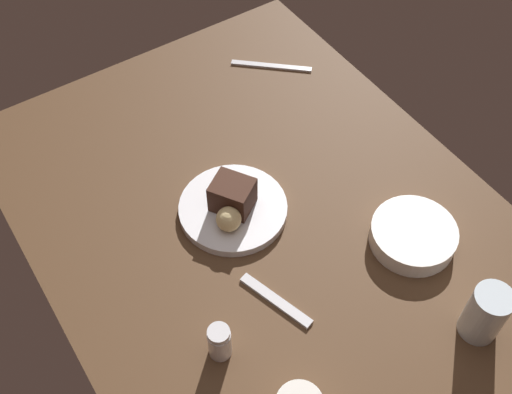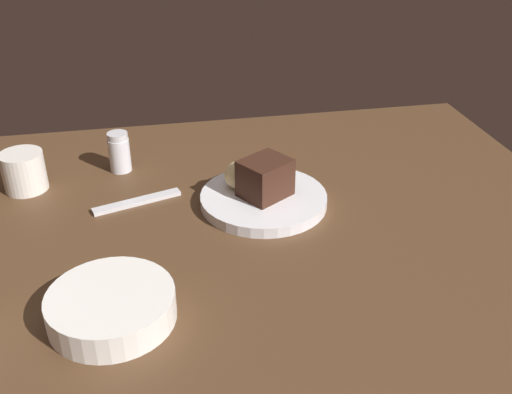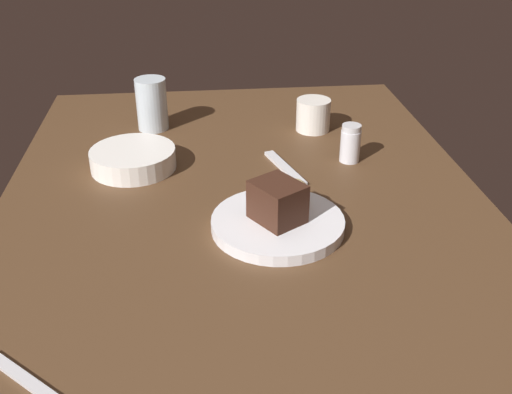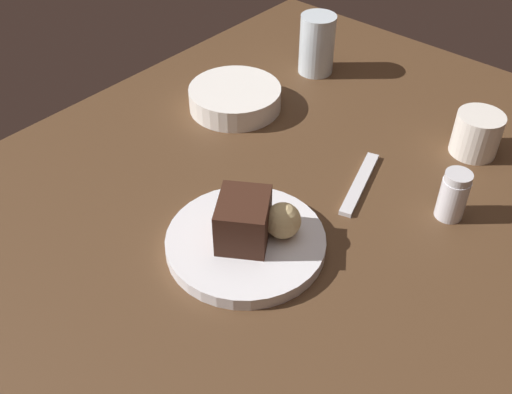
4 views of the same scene
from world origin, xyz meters
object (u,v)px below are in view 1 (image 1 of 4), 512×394
(dessert_plate, at_px, (233,209))
(bread_roll, at_px, (229,219))
(butter_knife, at_px, (271,66))
(salt_shaker, at_px, (220,342))
(water_glass, at_px, (485,313))
(side_bowl, at_px, (413,235))
(chocolate_cake_slice, at_px, (232,195))
(dessert_spoon, at_px, (276,300))

(dessert_plate, height_order, bread_roll, bread_roll)
(bread_roll, xyz_separation_m, butter_knife, (0.35, -0.33, -0.04))
(salt_shaker, relative_size, water_glass, 0.67)
(side_bowl, bearing_deg, dessert_plate, 44.89)
(side_bowl, xyz_separation_m, butter_knife, (0.55, -0.06, -0.02))
(bread_roll, distance_m, salt_shaker, 0.24)
(bread_roll, height_order, side_bowl, bread_roll)
(salt_shaker, bearing_deg, dessert_plate, -36.44)
(bread_roll, height_order, water_glass, water_glass)
(chocolate_cake_slice, distance_m, side_bowl, 0.35)
(salt_shaker, height_order, side_bowl, salt_shaker)
(dessert_spoon, bearing_deg, bread_roll, 159.26)
(water_glass, xyz_separation_m, butter_knife, (0.75, -0.09, -0.05))
(side_bowl, height_order, butter_knife, side_bowl)
(dessert_plate, height_order, dessert_spoon, dessert_plate)
(dessert_plate, height_order, chocolate_cake_slice, chocolate_cake_slice)
(side_bowl, relative_size, butter_knife, 0.84)
(side_bowl, bearing_deg, water_glass, 171.74)
(chocolate_cake_slice, relative_size, dessert_spoon, 0.51)
(bread_roll, bearing_deg, side_bowl, -127.00)
(side_bowl, distance_m, dessert_spoon, 0.29)
(bread_roll, bearing_deg, dessert_plate, -40.81)
(dessert_plate, bearing_deg, side_bowl, -135.11)
(bread_roll, xyz_separation_m, water_glass, (-0.40, -0.25, 0.01))
(dessert_spoon, bearing_deg, chocolate_cake_slice, 151.00)
(bread_roll, height_order, butter_knife, bread_roll)
(dessert_spoon, relative_size, butter_knife, 0.79)
(bread_roll, xyz_separation_m, salt_shaker, (-0.20, 0.14, -0.01))
(butter_knife, bearing_deg, water_glass, 125.04)
(salt_shaker, relative_size, butter_knife, 0.39)
(dessert_plate, relative_size, bread_roll, 4.42)
(salt_shaker, xyz_separation_m, butter_knife, (0.54, -0.47, -0.03))
(bread_roll, bearing_deg, dessert_spoon, 176.52)
(dessert_plate, bearing_deg, salt_shaker, 143.56)
(water_glass, distance_m, dessert_spoon, 0.35)
(salt_shaker, distance_m, dessert_spoon, 0.14)
(dessert_plate, relative_size, side_bowl, 1.31)
(dessert_spoon, xyz_separation_m, butter_knife, (0.52, -0.34, -0.00))
(bread_roll, relative_size, dessert_spoon, 0.32)
(water_glass, bearing_deg, salt_shaker, 61.90)
(water_glass, xyz_separation_m, dessert_spoon, (0.23, 0.26, -0.05))
(water_glass, bearing_deg, dessert_plate, 25.96)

